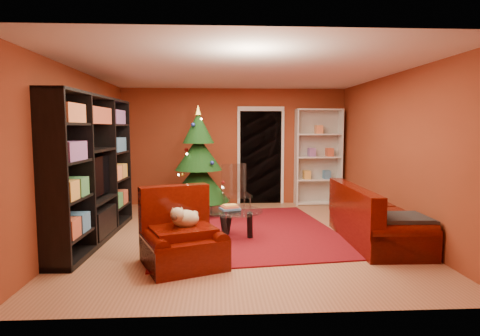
{
  "coord_description": "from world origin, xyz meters",
  "views": [
    {
      "loc": [
        -0.37,
        -6.3,
        1.72
      ],
      "look_at": [
        0.0,
        0.4,
        1.05
      ],
      "focal_mm": 30.0,
      "sensor_mm": 36.0,
      "label": 1
    }
  ],
  "objects": [
    {
      "name": "gift_box_green",
      "position": [
        -0.4,
        1.6,
        0.13
      ],
      "size": [
        0.31,
        0.31,
        0.25
      ],
      "primitive_type": "cube",
      "rotation": [
        0.0,
        0.0,
        0.24
      ],
      "color": "#357833",
      "rests_on": "floor"
    },
    {
      "name": "floor",
      "position": [
        0.0,
        0.0,
        -0.03
      ],
      "size": [
        5.0,
        5.5,
        0.05
      ],
      "primitive_type": "cube",
      "color": "#9B6343",
      "rests_on": "ground"
    },
    {
      "name": "rug",
      "position": [
        0.04,
        0.23,
        0.01
      ],
      "size": [
        3.37,
        3.8,
        0.02
      ],
      "primitive_type": "cube",
      "rotation": [
        0.0,
        0.0,
        0.12
      ],
      "color": "maroon",
      "rests_on": "floor"
    },
    {
      "name": "coffee_table",
      "position": [
        -0.12,
        -0.21,
        0.23
      ],
      "size": [
        1.13,
        1.13,
        0.55
      ],
      "primitive_type": null,
      "rotation": [
        0.0,
        0.0,
        0.34
      ],
      "color": "gray",
      "rests_on": "rug"
    },
    {
      "name": "media_unit",
      "position": [
        -2.27,
        -0.15,
        1.1
      ],
      "size": [
        0.55,
        2.89,
        2.2
      ],
      "primitive_type": null,
      "rotation": [
        0.0,
        0.0,
        -0.04
      ],
      "color": "black",
      "rests_on": "floor"
    },
    {
      "name": "christmas_tree",
      "position": [
        -0.75,
        1.64,
        1.06
      ],
      "size": [
        1.39,
        1.39,
        2.19
      ],
      "primitive_type": null,
      "rotation": [
        0.0,
        0.0,
        0.14
      ],
      "color": "black",
      "rests_on": "floor"
    },
    {
      "name": "sofa",
      "position": [
        2.02,
        -0.49,
        0.44
      ],
      "size": [
        0.96,
        2.05,
        0.87
      ],
      "primitive_type": null,
      "rotation": [
        0.0,
        0.0,
        1.55
      ],
      "color": "#3D0803",
      "rests_on": "rug"
    },
    {
      "name": "wall_right",
      "position": [
        2.52,
        0.0,
        1.3
      ],
      "size": [
        0.05,
        5.5,
        2.6
      ],
      "primitive_type": "cube",
      "color": "brown",
      "rests_on": "ground"
    },
    {
      "name": "acrylic_chair",
      "position": [
        -0.02,
        1.07,
        0.47
      ],
      "size": [
        0.58,
        0.62,
        0.94
      ],
      "primitive_type": null,
      "rotation": [
        0.0,
        0.0,
        0.21
      ],
      "color": "#66605B",
      "rests_on": "rug"
    },
    {
      "name": "white_bookshelf",
      "position": [
        1.88,
        2.57,
        1.07
      ],
      "size": [
        1.02,
        0.37,
        2.2
      ],
      "primitive_type": null,
      "rotation": [
        0.0,
        0.0,
        0.01
      ],
      "color": "white",
      "rests_on": "floor"
    },
    {
      "name": "wall_back",
      "position": [
        0.0,
        2.77,
        1.3
      ],
      "size": [
        5.0,
        0.05,
        2.6
      ],
      "primitive_type": "cube",
      "color": "brown",
      "rests_on": "ground"
    },
    {
      "name": "ceiling",
      "position": [
        0.0,
        0.0,
        2.62
      ],
      "size": [
        5.0,
        5.5,
        0.05
      ],
      "primitive_type": "cube",
      "color": "silver",
      "rests_on": "wall_back"
    },
    {
      "name": "armchair",
      "position": [
        -0.81,
        -1.38,
        0.39
      ],
      "size": [
        1.31,
        1.31,
        0.79
      ],
      "primitive_type": null,
      "rotation": [
        0.0,
        0.0,
        0.39
      ],
      "color": "#3D0803",
      "rests_on": "rug"
    },
    {
      "name": "dog",
      "position": [
        -0.78,
        -1.32,
        0.58
      ],
      "size": [
        0.48,
        0.43,
        0.26
      ],
      "primitive_type": null,
      "rotation": [
        0.0,
        0.0,
        0.39
      ],
      "color": "beige",
      "rests_on": "armchair"
    },
    {
      "name": "gift_box_red",
      "position": [
        -1.27,
        2.59,
        0.11
      ],
      "size": [
        0.29,
        0.29,
        0.22
      ],
      "primitive_type": "cube",
      "rotation": [
        0.0,
        0.0,
        0.43
      ],
      "color": "maroon",
      "rests_on": "floor"
    },
    {
      "name": "gift_box_teal",
      "position": [
        -1.44,
        1.93,
        0.15
      ],
      "size": [
        0.36,
        0.36,
        0.3
      ],
      "primitive_type": "cube",
      "rotation": [
        0.0,
        0.0,
        0.25
      ],
      "color": "teal",
      "rests_on": "floor"
    },
    {
      "name": "doorway",
      "position": [
        0.6,
        2.73,
        1.05
      ],
      "size": [
        1.06,
        0.6,
        2.16
      ],
      "primitive_type": null,
      "color": "black",
      "rests_on": "floor"
    },
    {
      "name": "wall_left",
      "position": [
        -2.52,
        0.0,
        1.3
      ],
      "size": [
        0.05,
        5.5,
        2.6
      ],
      "primitive_type": "cube",
      "color": "brown",
      "rests_on": "ground"
    }
  ]
}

